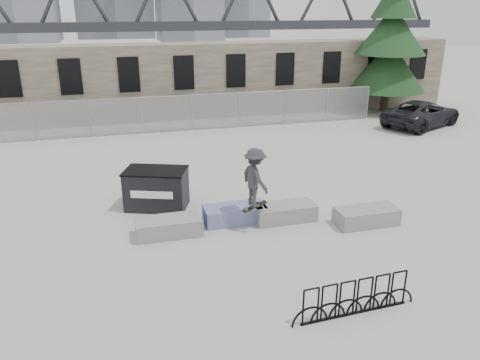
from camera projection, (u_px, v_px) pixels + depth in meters
name	position (u px, v px, depth m)	size (l,w,h in m)	color
ground	(259.00, 222.00, 15.26)	(120.00, 120.00, 0.00)	#A1A19D
stone_wall	(181.00, 81.00, 29.14)	(36.00, 2.58, 4.50)	#655C4A
chainlink_fence	(192.00, 112.00, 26.19)	(22.06, 0.06, 2.02)	gray
planter_far_left	(169.00, 226.00, 14.32)	(2.00, 0.90, 0.54)	gray
planter_center_left	(235.00, 213.00, 15.21)	(2.00, 0.90, 0.54)	#33489A
planter_center_right	(285.00, 212.00, 15.33)	(2.00, 0.90, 0.54)	gray
planter_offset	(366.00, 216.00, 15.05)	(2.00, 0.90, 0.54)	gray
dumpster	(157.00, 189.00, 16.17)	(2.42, 1.93, 1.38)	black
bike_rack	(356.00, 298.00, 10.57)	(3.14, 0.20, 0.90)	black
spruce_tree	(391.00, 37.00, 29.71)	(4.91, 4.91, 11.50)	#38281E
truss_bridge	(210.00, 25.00, 65.98)	(70.00, 3.00, 9.80)	#2D3033
suv	(422.00, 113.00, 27.23)	(2.48, 5.38, 1.50)	black
skateboarder	(255.00, 178.00, 14.24)	(0.99, 1.34, 2.01)	#2F2F32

